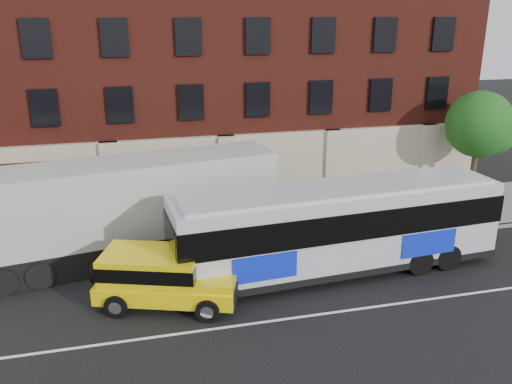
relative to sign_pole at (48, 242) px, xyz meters
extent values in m
plane|color=black|center=(8.50, -6.15, -1.45)|extent=(120.00, 120.00, 0.00)
cube|color=gray|center=(8.50, 2.85, -1.38)|extent=(60.00, 6.00, 0.15)
cube|color=gray|center=(8.50, -0.15, -1.38)|extent=(60.00, 0.25, 0.15)
cube|color=white|center=(8.50, -5.65, -1.45)|extent=(60.00, 0.12, 0.01)
cube|color=maroon|center=(8.50, 10.85, 6.20)|extent=(30.00, 10.00, 15.00)
cube|color=#B0A58C|center=(8.50, 5.70, 0.70)|extent=(30.00, 0.35, 4.00)
cube|color=#B0A58C|center=(2.50, 5.60, 0.70)|extent=(0.90, 0.55, 4.00)
cube|color=#B0A58C|center=(8.50, 5.60, 0.70)|extent=(0.90, 0.55, 4.00)
cube|color=#B0A58C|center=(14.50, 5.60, 0.70)|extent=(0.90, 0.55, 4.00)
cube|color=#B0A58C|center=(20.50, 5.60, 0.70)|extent=(0.90, 0.55, 4.00)
cube|color=black|center=(-0.25, 5.77, 4.50)|extent=(1.30, 0.20, 1.80)
cube|color=black|center=(3.25, 5.77, 4.50)|extent=(1.30, 0.20, 1.80)
cube|color=black|center=(6.75, 5.77, 4.50)|extent=(1.30, 0.20, 1.80)
cube|color=black|center=(10.25, 5.77, 4.50)|extent=(1.30, 0.20, 1.80)
cube|color=black|center=(13.75, 5.77, 4.50)|extent=(1.30, 0.20, 1.80)
cube|color=black|center=(17.25, 5.77, 4.50)|extent=(1.30, 0.20, 1.80)
cube|color=black|center=(20.75, 5.77, 4.50)|extent=(1.30, 0.20, 1.80)
cube|color=black|center=(-0.25, 5.77, 7.70)|extent=(1.30, 0.20, 1.80)
cube|color=black|center=(3.25, 5.77, 7.70)|extent=(1.30, 0.20, 1.80)
cube|color=black|center=(6.75, 5.77, 7.70)|extent=(1.30, 0.20, 1.80)
cube|color=black|center=(10.25, 5.77, 7.70)|extent=(1.30, 0.20, 1.80)
cube|color=black|center=(13.75, 5.77, 7.70)|extent=(1.30, 0.20, 1.80)
cube|color=black|center=(17.25, 5.77, 7.70)|extent=(1.30, 0.20, 1.80)
cube|color=black|center=(20.75, 5.77, 7.70)|extent=(1.30, 0.20, 1.80)
cube|color=black|center=(-2.00, 5.63, 0.30)|extent=(2.60, 0.15, 2.80)
cube|color=black|center=(4.00, 5.63, 0.30)|extent=(2.60, 0.15, 2.80)
cube|color=black|center=(10.00, 5.63, 0.30)|extent=(2.60, 0.15, 2.80)
cube|color=black|center=(16.00, 5.63, 0.30)|extent=(2.60, 0.15, 2.80)
cylinder|color=gray|center=(0.00, 0.05, -0.20)|extent=(0.07, 0.07, 2.50)
cube|color=silver|center=(0.00, -0.10, 0.60)|extent=(0.30, 0.03, 0.40)
cube|color=silver|center=(0.00, -0.10, 0.10)|extent=(0.30, 0.03, 0.35)
cylinder|color=#322319|center=(22.00, 3.35, 0.20)|extent=(0.32, 0.32, 3.00)
sphere|color=#154B15|center=(22.00, 3.35, 3.10)|extent=(3.60, 3.60, 3.60)
sphere|color=#154B15|center=(22.70, 2.95, 2.60)|extent=(2.20, 2.20, 2.20)
sphere|color=#154B15|center=(21.40, 3.75, 2.70)|extent=(2.00, 2.00, 2.00)
cube|color=silver|center=(11.50, -2.63, 0.55)|extent=(13.72, 3.75, 3.22)
cube|color=black|center=(11.50, -2.63, -0.94)|extent=(13.78, 3.82, 0.28)
cube|color=silver|center=(11.50, -2.63, 2.22)|extent=(13.02, 3.37, 0.14)
cube|color=black|center=(11.50, -2.63, 1.09)|extent=(13.82, 3.85, 1.13)
cube|color=#0E25D2|center=(7.99, -4.32, -0.04)|extent=(2.48, 0.22, 1.02)
cube|color=#0E25D2|center=(14.78, -0.95, -0.04)|extent=(2.48, 0.22, 1.02)
cylinder|color=black|center=(6.40, -4.26, -0.89)|extent=(1.15, 0.42, 1.13)
cylinder|color=black|center=(6.23, -1.72, -0.89)|extent=(1.15, 0.42, 1.13)
cylinder|color=black|center=(14.74, -3.69, -0.89)|extent=(1.15, 0.42, 1.13)
cylinder|color=black|center=(14.57, -1.14, -0.89)|extent=(1.15, 0.42, 1.13)
cylinder|color=black|center=(16.10, -3.59, -0.89)|extent=(1.15, 0.42, 1.13)
cylinder|color=black|center=(15.92, -1.04, -0.89)|extent=(1.15, 0.42, 1.13)
cube|color=yellow|center=(4.50, -3.58, -0.76)|extent=(5.48, 3.66, 0.63)
cube|color=yellow|center=(3.95, -3.39, 0.08)|extent=(3.97, 3.10, 1.06)
cube|color=black|center=(3.95, -3.39, 0.13)|extent=(4.03, 3.15, 0.53)
cube|color=yellow|center=(6.15, -4.16, -0.29)|extent=(2.15, 2.42, 0.32)
cube|color=black|center=(6.92, -4.42, -0.71)|extent=(0.61, 1.62, 0.58)
cylinder|color=black|center=(1.95, -2.70, -0.29)|extent=(0.48, 0.83, 0.80)
cylinder|color=black|center=(5.71, -5.10, -1.03)|extent=(0.90, 0.56, 0.85)
cylinder|color=silver|center=(5.71, -5.10, -1.03)|extent=(0.54, 0.45, 0.46)
cylinder|color=black|center=(6.39, -3.14, -1.03)|extent=(0.90, 0.56, 0.85)
cylinder|color=silver|center=(6.39, -3.14, -1.03)|extent=(0.54, 0.45, 0.46)
cylinder|color=black|center=(2.61, -4.03, -1.03)|extent=(0.90, 0.56, 0.85)
cylinder|color=silver|center=(2.61, -4.03, -1.03)|extent=(0.54, 0.45, 0.46)
cylinder|color=black|center=(3.29, -2.07, -1.03)|extent=(0.90, 0.56, 0.85)
cylinder|color=silver|center=(3.29, -2.07, -1.03)|extent=(0.54, 0.45, 0.46)
cube|color=black|center=(3.09, 0.72, -0.85)|extent=(13.47, 4.90, 1.21)
cube|color=beige|center=(3.09, 0.72, 1.36)|extent=(13.48, 4.94, 3.19)
cylinder|color=black|center=(-1.57, -1.39, -0.90)|extent=(1.14, 0.49, 1.10)
cylinder|color=black|center=(-2.01, 1.10, -0.90)|extent=(1.14, 0.49, 1.10)
cylinder|color=black|center=(-0.27, -1.16, -0.90)|extent=(1.14, 0.49, 1.10)
cylinder|color=black|center=(-0.71, 1.33, -0.90)|extent=(1.14, 0.49, 1.10)
cylinder|color=black|center=(6.88, 0.10, -0.90)|extent=(1.14, 0.49, 1.10)
cylinder|color=black|center=(6.44, 2.60, -0.90)|extent=(1.14, 0.49, 1.10)
cylinder|color=black|center=(8.19, 0.33, -0.90)|extent=(1.14, 0.49, 1.10)
cylinder|color=black|center=(7.75, 2.82, -0.90)|extent=(1.14, 0.49, 1.10)
camera|label=1|loc=(3.42, -21.28, 8.84)|focal=37.37mm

